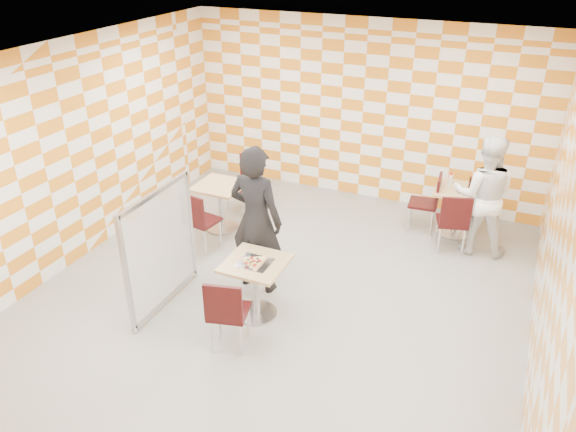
{
  "coord_description": "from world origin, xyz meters",
  "views": [
    {
      "loc": [
        2.5,
        -5.24,
        4.25
      ],
      "look_at": [
        0.1,
        0.2,
        1.15
      ],
      "focal_mm": 35.0,
      "sensor_mm": 36.0,
      "label": 1
    }
  ],
  "objects_px": {
    "main_table": "(256,279)",
    "chair_second_front": "(454,219)",
    "chair_empty_near": "(198,217)",
    "man_white": "(483,195)",
    "soda_bottle": "(471,183)",
    "chair_second_side": "(430,199)",
    "sport_bottle": "(450,179)",
    "second_table": "(457,204)",
    "chair_main_front": "(226,310)",
    "chair_empty_far": "(246,180)",
    "man_dark": "(256,220)",
    "partition": "(161,249)",
    "empty_table": "(221,199)"
  },
  "relations": [
    {
      "from": "man_white",
      "to": "soda_bottle",
      "type": "relative_size",
      "value": 7.65
    },
    {
      "from": "main_table",
      "to": "second_table",
      "type": "xyz_separation_m",
      "value": [
        1.87,
        3.04,
        0.0
      ]
    },
    {
      "from": "main_table",
      "to": "chair_second_side",
      "type": "relative_size",
      "value": 0.81
    },
    {
      "from": "chair_second_front",
      "to": "soda_bottle",
      "type": "height_order",
      "value": "soda_bottle"
    },
    {
      "from": "second_table",
      "to": "chair_empty_far",
      "type": "bearing_deg",
      "value": -170.36
    },
    {
      "from": "empty_table",
      "to": "chair_main_front",
      "type": "bearing_deg",
      "value": -58.85
    },
    {
      "from": "chair_main_front",
      "to": "soda_bottle",
      "type": "bearing_deg",
      "value": 61.98
    },
    {
      "from": "empty_table",
      "to": "chair_second_front",
      "type": "xyz_separation_m",
      "value": [
        3.39,
        0.7,
        0.04
      ]
    },
    {
      "from": "chair_empty_near",
      "to": "partition",
      "type": "distance_m",
      "value": 1.33
    },
    {
      "from": "chair_main_front",
      "to": "chair_empty_far",
      "type": "bearing_deg",
      "value": 114.17
    },
    {
      "from": "chair_empty_near",
      "to": "chair_empty_far",
      "type": "relative_size",
      "value": 1.0
    },
    {
      "from": "chair_second_front",
      "to": "chair_empty_near",
      "type": "xyz_separation_m",
      "value": [
        -3.34,
        -1.42,
        0.0
      ]
    },
    {
      "from": "chair_second_side",
      "to": "man_dark",
      "type": "relative_size",
      "value": 0.47
    },
    {
      "from": "chair_second_front",
      "to": "man_white",
      "type": "xyz_separation_m",
      "value": [
        0.33,
        0.22,
        0.34
      ]
    },
    {
      "from": "main_table",
      "to": "chair_empty_far",
      "type": "distance_m",
      "value": 2.86
    },
    {
      "from": "chair_empty_near",
      "to": "soda_bottle",
      "type": "distance_m",
      "value": 4.03
    },
    {
      "from": "main_table",
      "to": "soda_bottle",
      "type": "bearing_deg",
      "value": 56.9
    },
    {
      "from": "chair_second_side",
      "to": "chair_empty_far",
      "type": "distance_m",
      "value": 2.94
    },
    {
      "from": "main_table",
      "to": "sport_bottle",
      "type": "xyz_separation_m",
      "value": [
        1.71,
        3.15,
        0.33
      ]
    },
    {
      "from": "chair_second_front",
      "to": "chair_empty_near",
      "type": "relative_size",
      "value": 1.0
    },
    {
      "from": "main_table",
      "to": "chair_second_side",
      "type": "xyz_separation_m",
      "value": [
        1.47,
        2.97,
        0.04
      ]
    },
    {
      "from": "chair_second_side",
      "to": "main_table",
      "type": "bearing_deg",
      "value": -116.31
    },
    {
      "from": "man_dark",
      "to": "soda_bottle",
      "type": "height_order",
      "value": "man_dark"
    },
    {
      "from": "empty_table",
      "to": "partition",
      "type": "height_order",
      "value": "partition"
    },
    {
      "from": "soda_bottle",
      "to": "man_white",
      "type": "bearing_deg",
      "value": -63.17
    },
    {
      "from": "partition",
      "to": "man_dark",
      "type": "xyz_separation_m",
      "value": [
        0.88,
        0.81,
        0.19
      ]
    },
    {
      "from": "chair_second_side",
      "to": "man_dark",
      "type": "bearing_deg",
      "value": -125.78
    },
    {
      "from": "partition",
      "to": "man_white",
      "type": "relative_size",
      "value": 0.88
    },
    {
      "from": "chair_empty_near",
      "to": "man_dark",
      "type": "height_order",
      "value": "man_dark"
    },
    {
      "from": "second_table",
      "to": "chair_empty_near",
      "type": "height_order",
      "value": "chair_empty_near"
    },
    {
      "from": "sport_bottle",
      "to": "soda_bottle",
      "type": "height_order",
      "value": "soda_bottle"
    },
    {
      "from": "chair_main_front",
      "to": "sport_bottle",
      "type": "distance_m",
      "value": 4.22
    },
    {
      "from": "second_table",
      "to": "chair_empty_near",
      "type": "relative_size",
      "value": 0.81
    },
    {
      "from": "man_dark",
      "to": "main_table",
      "type": "bearing_deg",
      "value": 119.4
    },
    {
      "from": "main_table",
      "to": "chair_empty_near",
      "type": "bearing_deg",
      "value": 144.47
    },
    {
      "from": "man_dark",
      "to": "soda_bottle",
      "type": "relative_size",
      "value": 8.49
    },
    {
      "from": "main_table",
      "to": "partition",
      "type": "xyz_separation_m",
      "value": [
        -1.15,
        -0.25,
        0.28
      ]
    },
    {
      "from": "main_table",
      "to": "chair_second_front",
      "type": "relative_size",
      "value": 0.81
    },
    {
      "from": "second_table",
      "to": "chair_empty_near",
      "type": "bearing_deg",
      "value": -148.62
    },
    {
      "from": "chair_empty_near",
      "to": "man_dark",
      "type": "relative_size",
      "value": 0.47
    },
    {
      "from": "chair_second_side",
      "to": "soda_bottle",
      "type": "distance_m",
      "value": 0.64
    },
    {
      "from": "man_white",
      "to": "sport_bottle",
      "type": "bearing_deg",
      "value": -48.07
    },
    {
      "from": "chair_empty_far",
      "to": "man_white",
      "type": "relative_size",
      "value": 0.53
    },
    {
      "from": "chair_empty_near",
      "to": "partition",
      "type": "height_order",
      "value": "partition"
    },
    {
      "from": "chair_empty_near",
      "to": "man_white",
      "type": "xyz_separation_m",
      "value": [
        3.67,
        1.64,
        0.34
      ]
    },
    {
      "from": "chair_empty_far",
      "to": "man_white",
      "type": "distance_m",
      "value": 3.68
    },
    {
      "from": "soda_bottle",
      "to": "chair_empty_far",
      "type": "bearing_deg",
      "value": -169.91
    },
    {
      "from": "chair_empty_near",
      "to": "man_white",
      "type": "distance_m",
      "value": 4.03
    },
    {
      "from": "second_table",
      "to": "man_dark",
      "type": "height_order",
      "value": "man_dark"
    },
    {
      "from": "chair_second_side",
      "to": "man_dark",
      "type": "height_order",
      "value": "man_dark"
    }
  ]
}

